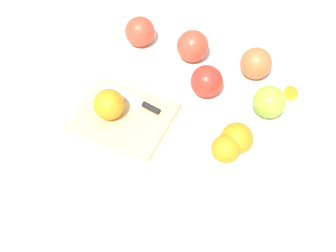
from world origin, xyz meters
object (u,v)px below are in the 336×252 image
object	(u,v)px
apple_front_center	(207,81)
apple_front_right	(140,31)
bowl	(233,149)
cutting_board	(123,117)
orange_on_board	(109,104)
apple_front_right_2	(193,46)
apple_front_left	(256,63)
apple_front_left_2	(269,102)
knife	(140,102)

from	to	relation	value
apple_front_center	apple_front_right	xyz separation A→B (m)	(0.22, -0.12, 0.00)
bowl	cutting_board	xyz separation A→B (m)	(0.26, -0.03, -0.03)
apple_front_center	orange_on_board	bearing A→B (deg)	40.60
apple_front_right_2	apple_front_left	bearing A→B (deg)	177.71
cutting_board	apple_front_left_2	size ratio (longest dim) A/B	2.81
bowl	apple_front_left	distance (m)	0.27
apple_front_left	apple_front_right	bearing A→B (deg)	-3.04
bowl	orange_on_board	bearing A→B (deg)	-3.64
bowl	knife	distance (m)	0.25
apple_front_left_2	apple_front_right_2	xyz separation A→B (m)	(0.22, -0.12, 0.00)
apple_front_center	apple_front_left_2	xyz separation A→B (m)	(-0.15, 0.01, -0.00)
apple_front_left_2	cutting_board	bearing A→B (deg)	23.03
bowl	knife	size ratio (longest dim) A/B	1.12
apple_front_left	apple_front_center	world-z (taller)	same
apple_front_left_2	apple_front_right	distance (m)	0.39
orange_on_board	apple_front_center	distance (m)	0.24
apple_front_right	apple_front_left_2	bearing A→B (deg)	160.47
apple_front_left_2	apple_front_right_2	distance (m)	0.25
bowl	orange_on_board	size ratio (longest dim) A/B	2.47
orange_on_board	apple_front_center	xyz separation A→B (m)	(-0.18, -0.15, -0.01)
orange_on_board	knife	bearing A→B (deg)	-132.98
bowl	cutting_board	bearing A→B (deg)	-6.15
cutting_board	apple_front_left_2	xyz separation A→B (m)	(-0.31, -0.13, 0.03)
orange_on_board	apple_front_left_2	distance (m)	0.36
knife	bowl	bearing A→B (deg)	163.27
cutting_board	apple_front_right_2	size ratio (longest dim) A/B	2.60
apple_front_left	apple_front_right_2	size ratio (longest dim) A/B	0.96
knife	apple_front_right_2	size ratio (longest dim) A/B	1.88
apple_front_left	apple_front_center	xyz separation A→B (m)	(0.10, 0.10, -0.00)
apple_front_right_2	apple_front_right	bearing A→B (deg)	-3.88
apple_front_center	apple_front_right_2	xyz separation A→B (m)	(0.07, -0.11, 0.00)
knife	cutting_board	bearing A→B (deg)	62.27
knife	apple_front_left_2	distance (m)	0.30
knife	apple_front_center	size ratio (longest dim) A/B	1.98
cutting_board	apple_front_right_2	world-z (taller)	apple_front_right_2
bowl	apple_front_left	world-z (taller)	bowl
knife	apple_front_right	world-z (taller)	apple_front_right
knife	apple_front_center	world-z (taller)	apple_front_center
cutting_board	apple_front_left	xyz separation A→B (m)	(-0.25, -0.25, 0.03)
cutting_board	apple_front_right_2	distance (m)	0.27
apple_front_left_2	apple_front_right	xyz separation A→B (m)	(0.37, -0.13, 0.00)
orange_on_board	apple_front_right	xyz separation A→B (m)	(0.04, -0.27, -0.01)
cutting_board	apple_front_left_2	world-z (taller)	apple_front_left_2
apple_front_left	knife	bearing A→B (deg)	41.54
orange_on_board	apple_front_right	distance (m)	0.27
apple_front_left_2	orange_on_board	bearing A→B (deg)	22.81
apple_front_center	apple_front_left	bearing A→B (deg)	-133.98
cutting_board	knife	size ratio (longest dim) A/B	1.38
bowl	apple_front_right_2	distance (m)	0.33
orange_on_board	knife	xyz separation A→B (m)	(-0.05, -0.05, -0.03)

